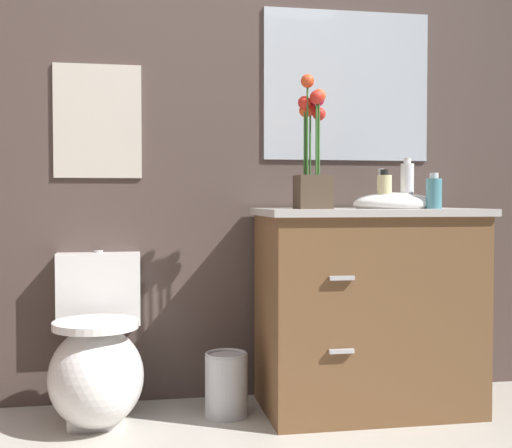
% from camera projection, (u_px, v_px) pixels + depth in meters
% --- Properties ---
extents(wall_back, '(3.96, 0.05, 2.50)m').
position_uv_depth(wall_back, '(282.00, 128.00, 3.21)').
color(wall_back, '#4C3D38').
rests_on(wall_back, ground_plane).
extents(toilet, '(0.38, 0.59, 0.69)m').
position_uv_depth(toilet, '(97.00, 363.00, 2.80)').
color(toilet, white).
rests_on(toilet, ground_plane).
extents(vanity_cabinet, '(0.94, 0.56, 1.06)m').
position_uv_depth(vanity_cabinet, '(367.00, 306.00, 2.97)').
color(vanity_cabinet, brown).
rests_on(vanity_cabinet, ground_plane).
extents(flower_vase, '(0.14, 0.14, 0.55)m').
position_uv_depth(flower_vase, '(313.00, 161.00, 2.84)').
color(flower_vase, '#4C3D2D').
rests_on(flower_vase, vanity_cabinet).
extents(soap_bottle, '(0.07, 0.07, 0.15)m').
position_uv_depth(soap_bottle, '(434.00, 193.00, 2.90)').
color(soap_bottle, teal).
rests_on(soap_bottle, vanity_cabinet).
extents(lotion_bottle, '(0.06, 0.06, 0.17)m').
position_uv_depth(lotion_bottle, '(384.00, 191.00, 2.94)').
color(lotion_bottle, beige).
rests_on(lotion_bottle, vanity_cabinet).
extents(hand_wash_bottle, '(0.06, 0.06, 0.22)m').
position_uv_depth(hand_wash_bottle, '(407.00, 185.00, 2.96)').
color(hand_wash_bottle, white).
rests_on(hand_wash_bottle, vanity_cabinet).
extents(trash_bin, '(0.18, 0.18, 0.27)m').
position_uv_depth(trash_bin, '(226.00, 384.00, 2.88)').
color(trash_bin, '#B7B7BC').
rests_on(trash_bin, ground_plane).
extents(wall_poster, '(0.38, 0.01, 0.50)m').
position_uv_depth(wall_poster, '(98.00, 121.00, 3.03)').
color(wall_poster, beige).
extents(wall_mirror, '(0.80, 0.01, 0.70)m').
position_uv_depth(wall_mirror, '(347.00, 86.00, 3.23)').
color(wall_mirror, '#B2BCC6').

